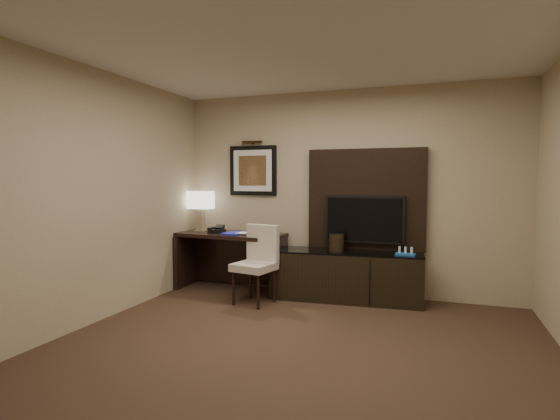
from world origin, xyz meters
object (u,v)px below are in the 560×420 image
at_px(desk_phone, 217,229).
at_px(minibar_tray, 405,252).
at_px(tv, 365,219).
at_px(desk_chair, 254,266).
at_px(credenza, 348,276).
at_px(desk, 231,261).
at_px(table_lamp, 201,211).
at_px(ice_bucket, 337,243).

height_order(desk_phone, minibar_tray, desk_phone).
bearing_deg(tv, desk_chair, -149.70).
bearing_deg(credenza, desk_phone, 176.95).
relative_size(desk, table_lamp, 2.59).
distance_m(desk, desk_chair, 0.78).
distance_m(tv, desk_chair, 1.53).
xyz_separation_m(tv, minibar_tray, (0.52, -0.21, -0.36)).
bearing_deg(desk_chair, tv, 41.40).
bearing_deg(table_lamp, credenza, -2.07).
height_order(desk_chair, minibar_tray, desk_chair).
relative_size(tv, table_lamp, 1.76).
bearing_deg(minibar_tray, desk_chair, -163.78).
bearing_deg(desk_phone, minibar_tray, -4.30).
height_order(table_lamp, desk_phone, table_lamp).
bearing_deg(desk_chair, credenza, 37.93).
height_order(desk, minibar_tray, desk).
distance_m(credenza, tv, 0.75).
xyz_separation_m(desk_phone, minibar_tray, (2.52, 0.02, -0.18)).
height_order(ice_bucket, minibar_tray, ice_bucket).
bearing_deg(desk, table_lamp, 174.74).
bearing_deg(tv, minibar_tray, -21.67).
relative_size(desk_chair, desk_phone, 4.70).
height_order(desk, desk_phone, desk_phone).
height_order(credenza, tv, tv).
bearing_deg(desk, minibar_tray, 3.90).
bearing_deg(desk, desk_phone, -164.99).
relative_size(tv, minibar_tray, 4.44).
xyz_separation_m(credenza, minibar_tray, (0.69, -0.03, 0.35)).
xyz_separation_m(credenza, tv, (0.17, 0.18, 0.71)).
height_order(desk_chair, ice_bucket, desk_chair).
bearing_deg(minibar_tray, desk, 179.56).
bearing_deg(table_lamp, tv, 2.55).
relative_size(credenza, ice_bucket, 8.55).
distance_m(tv, minibar_tray, 0.67).
bearing_deg(desk_chair, ice_bucket, 41.29).
distance_m(credenza, desk_phone, 1.90).
bearing_deg(desk_chair, table_lamp, 161.59).
distance_m(tv, table_lamp, 2.32).
bearing_deg(ice_bucket, credenza, 3.02).
distance_m(ice_bucket, minibar_tray, 0.85).
bearing_deg(table_lamp, desk_phone, -21.21).
relative_size(credenza, table_lamp, 3.18).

